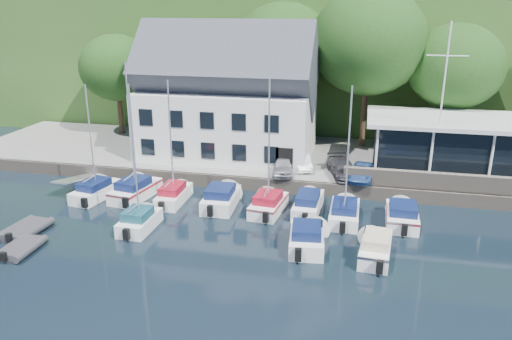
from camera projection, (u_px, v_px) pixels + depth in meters
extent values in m
plane|color=black|center=(273.00, 268.00, 26.32)|extent=(180.00, 180.00, 0.00)
cube|color=gray|center=(311.00, 161.00, 42.35)|extent=(60.00, 13.00, 1.00)
cube|color=#6E6458|center=(301.00, 188.00, 36.34)|extent=(60.00, 0.30, 1.00)
cube|color=#2C511E|center=(344.00, 36.00, 81.11)|extent=(160.00, 75.00, 16.00)
cube|color=#6E6458|center=(477.00, 184.00, 33.90)|extent=(18.00, 0.50, 1.20)
imported|color=#A6A6AA|center=(283.00, 165.00, 37.62)|extent=(2.00, 3.94, 1.29)
imported|color=white|center=(302.00, 162.00, 38.78)|extent=(2.03, 3.54, 1.10)
imported|color=#2D2C31|center=(342.00, 168.00, 37.13)|extent=(2.91, 4.59, 1.24)
imported|color=#2F5291|center=(362.00, 171.00, 36.41)|extent=(2.09, 3.74, 1.21)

